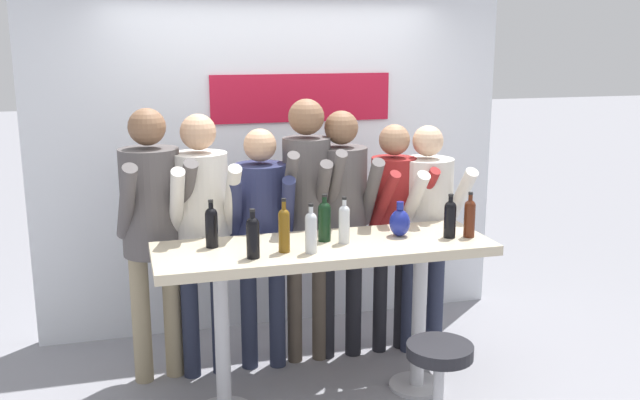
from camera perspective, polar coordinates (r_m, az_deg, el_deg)
The scene contains 20 objects.
ground_plane at distance 4.68m, azimuth 0.34°, elevation -15.68°, with size 40.00×40.00×0.00m, color gray.
back_wall at distance 5.53m, azimuth -3.59°, elevation 3.31°, with size 3.63×0.12×2.63m.
tasting_table at distance 4.33m, azimuth 0.35°, elevation -5.64°, with size 2.03×0.65×1.03m.
bar_stool at distance 4.04m, azimuth 9.47°, elevation -14.09°, with size 0.38×0.38×0.63m.
person_far_left at distance 4.67m, azimuth -13.29°, elevation -1.25°, with size 0.51×0.63×1.81m.
person_left at distance 4.67m, azimuth -9.46°, elevation -1.37°, with size 0.44×0.55×1.77m.
person_center_left at distance 4.75m, azimuth -4.71°, elevation -1.88°, with size 0.48×0.57×1.66m.
person_center at distance 4.81m, azimuth -1.05°, elevation 0.01°, with size 0.40×0.55×1.85m.
person_center_right at distance 4.89m, azimuth 1.70°, elevation -0.62°, with size 0.45×0.57×1.76m.
person_right at distance 5.04m, azimuth 5.89°, elevation -0.96°, with size 0.41×0.53×1.66m.
person_far_right at distance 5.07m, azimuth 8.49°, elevation -1.20°, with size 0.47×0.55×1.65m.
wine_bottle_0 at distance 4.24m, azimuth -8.68°, elevation -2.01°, with size 0.07×0.07×0.29m.
wine_bottle_1 at distance 4.32m, azimuth 0.36°, elevation -1.55°, with size 0.08×0.08×0.29m.
wine_bottle_2 at distance 4.00m, azimuth -5.39°, elevation -2.83°, with size 0.07×0.07×0.28m.
wine_bottle_3 at distance 4.10m, azimuth -2.89°, elevation -2.25°, with size 0.07×0.07×0.32m.
wine_bottle_4 at distance 4.50m, azimuth 11.88°, elevation -1.29°, with size 0.07×0.07×0.29m.
wine_bottle_5 at distance 4.47m, azimuth 10.36°, elevation -1.37°, with size 0.07×0.07×0.28m.
wine_bottle_6 at distance 4.27m, azimuth 1.95°, elevation -1.78°, with size 0.07×0.07×0.28m.
wine_bottle_7 at distance 4.08m, azimuth -0.73°, elevation -2.45°, with size 0.07×0.07×0.29m.
decorative_vase at distance 4.46m, azimuth 6.40°, elevation -1.78°, with size 0.13×0.13×0.22m.
Camera 1 is at (-1.14, -3.95, 2.24)m, focal length 40.00 mm.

